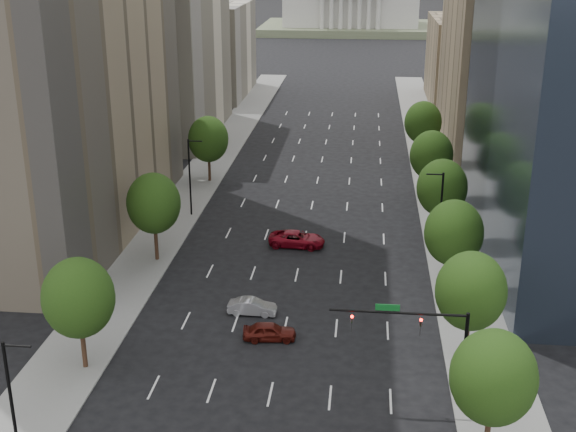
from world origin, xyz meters
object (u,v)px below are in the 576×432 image
(capitol, at_px, (351,6))
(car_maroon, at_px, (269,331))
(traffic_signal, at_px, (428,336))
(car_silver, at_px, (252,307))
(car_red_far, at_px, (297,239))

(capitol, height_order, car_maroon, capitol)
(traffic_signal, height_order, car_silver, traffic_signal)
(traffic_signal, distance_m, car_silver, 18.47)
(traffic_signal, distance_m, car_red_far, 29.63)
(traffic_signal, distance_m, capitol, 219.99)
(car_red_far, bearing_deg, capitol, 3.35)
(car_maroon, distance_m, car_red_far, 19.50)
(car_silver, distance_m, car_red_far, 15.53)
(car_maroon, height_order, car_silver, car_maroon)
(car_maroon, distance_m, car_silver, 4.60)
(capitol, distance_m, car_silver, 208.14)
(car_red_far, bearing_deg, car_maroon, -177.58)
(traffic_signal, bearing_deg, capitol, 92.74)
(capitol, bearing_deg, car_red_far, -90.19)
(car_maroon, xyz_separation_m, car_silver, (-1.99, 4.15, -0.04))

